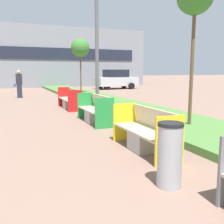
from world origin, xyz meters
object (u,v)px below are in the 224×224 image
Objects in this scene: parked_car_distant at (116,79)px; bench_green_frame at (95,112)px; sapling_tree_far at (80,48)px; pedestrian_walking at (19,84)px; bench_yellow_frame at (145,134)px; bench_red_frame at (70,101)px; litter_bin at (170,155)px.

bench_green_frame is at bearing -123.30° from parked_car_distant.
sapling_tree_far is 2.21× the size of pedestrian_walking.
bench_yellow_frame is 3.40m from bench_green_frame.
parked_car_distant reaches higher than bench_red_frame.
litter_bin is at bearing -100.64° from sapling_tree_far.
sapling_tree_far is at bearing -140.09° from parked_car_distant.
pedestrian_walking reaches higher than bench_red_frame.
bench_yellow_frame is 0.91× the size of bench_red_frame.
bench_red_frame is 2.20× the size of litter_bin.
bench_yellow_frame is at bearing -90.02° from bench_red_frame.
pedestrian_walking is (-1.90, 13.15, 0.55)m from bench_yellow_frame.
bench_yellow_frame is 7.05m from bench_red_frame.
pedestrian_walking reaches higher than litter_bin.
bench_green_frame is 10.33m from sapling_tree_far.
sapling_tree_far is (2.21, 13.06, 2.93)m from bench_yellow_frame.
sapling_tree_far is (2.21, 6.01, 2.92)m from bench_red_frame.
bench_red_frame is (0.00, 7.05, 0.01)m from bench_yellow_frame.
parked_car_distant is at bearing 47.65° from sapling_tree_far.
pedestrian_walking is at bearing 107.31° from bench_red_frame.
bench_yellow_frame is at bearing -90.00° from bench_green_frame.
bench_green_frame and bench_red_frame have the same top height.
parked_car_distant is (7.27, 15.20, 0.55)m from bench_green_frame.
parked_car_distant is at bearing 68.94° from litter_bin.
bench_yellow_frame is at bearing -81.78° from pedestrian_walking.
bench_red_frame is 6.42m from pedestrian_walking.
bench_green_frame is at bearing -90.03° from bench_red_frame.
sapling_tree_far is at bearing 79.36° from litter_bin.
pedestrian_walking is 10.66m from parked_car_distant.
bench_red_frame is 1.22× the size of pedestrian_walking.
bench_yellow_frame is 2.01× the size of litter_bin.
parked_car_distant is (7.27, 18.60, 0.55)m from bench_yellow_frame.
bench_green_frame is 1.13× the size of pedestrian_walking.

